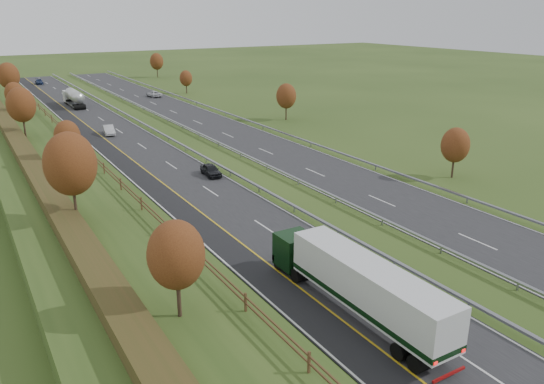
{
  "coord_description": "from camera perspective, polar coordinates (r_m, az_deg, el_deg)",
  "views": [
    {
      "loc": [
        -21.09,
        -15.59,
        18.66
      ],
      "look_at": [
        3.64,
        25.82,
        2.2
      ],
      "focal_mm": 35.0,
      "sensor_mm": 36.0,
      "label": 1
    }
  ],
  "objects": [
    {
      "name": "ground",
      "position": [
        78.6,
        -8.23,
        4.91
      ],
      "size": [
        400.0,
        400.0,
        0.0
      ],
      "primitive_type": "plane",
      "color": "#2E4518",
      "rests_on": "ground"
    },
    {
      "name": "near_carriageway",
      "position": [
        80.66,
        -14.89,
        4.84
      ],
      "size": [
        10.5,
        200.0,
        0.04
      ],
      "primitive_type": "cube",
      "color": "black",
      "rests_on": "ground"
    },
    {
      "name": "far_carriageway",
      "position": [
        86.45,
        -4.32,
        6.34
      ],
      "size": [
        10.5,
        200.0,
        0.04
      ],
      "primitive_type": "cube",
      "color": "black",
      "rests_on": "ground"
    },
    {
      "name": "hard_shoulder",
      "position": [
        79.76,
        -17.46,
        4.45
      ],
      "size": [
        3.0,
        200.0,
        0.04
      ],
      "primitive_type": "cube",
      "color": "black",
      "rests_on": "ground"
    },
    {
      "name": "lane_markings",
      "position": [
        82.45,
        -10.59,
        5.47
      ],
      "size": [
        26.75,
        200.0,
        0.01
      ],
      "color": "silver",
      "rests_on": "near_carriageway"
    },
    {
      "name": "embankment_left",
      "position": [
        78.05,
        -24.12,
        4.1
      ],
      "size": [
        12.0,
        200.0,
        2.0
      ],
      "primitive_type": "cube",
      "color": "#2E4518",
      "rests_on": "ground"
    },
    {
      "name": "hedge_left",
      "position": [
        77.53,
        -25.73,
        4.97
      ],
      "size": [
        2.2,
        180.0,
        1.1
      ],
      "primitive_type": "cube",
      "color": "#383817",
      "rests_on": "embankment_left"
    },
    {
      "name": "fence_left",
      "position": [
        77.87,
        -20.97,
        5.79
      ],
      "size": [
        0.12,
        189.06,
        1.2
      ],
      "color": "#422B19",
      "rests_on": "embankment_left"
    },
    {
      "name": "median_barrier_near",
      "position": [
        82.2,
        -11.11,
        5.81
      ],
      "size": [
        0.32,
        200.0,
        0.71
      ],
      "color": "gray",
      "rests_on": "ground"
    },
    {
      "name": "median_barrier_far",
      "position": [
        84.0,
        -7.83,
        6.26
      ],
      "size": [
        0.32,
        200.0,
        0.71
      ],
      "color": "gray",
      "rests_on": "ground"
    },
    {
      "name": "outer_barrier_far",
      "position": [
        89.01,
        -0.97,
        7.14
      ],
      "size": [
        0.32,
        200.0,
        0.71
      ],
      "color": "gray",
      "rests_on": "ground"
    },
    {
      "name": "trees_left",
      "position": [
        73.75,
        -24.04,
        7.63
      ],
      "size": [
        6.64,
        164.3,
        7.66
      ],
      "color": "#2D2116",
      "rests_on": "embankment_left"
    },
    {
      "name": "trees_far",
      "position": [
        117.39,
        -5.01,
        11.72
      ],
      "size": [
        8.45,
        118.6,
        7.12
      ],
      "color": "#2D2116",
      "rests_on": "ground"
    },
    {
      "name": "box_lorry",
      "position": [
        34.55,
        9.11,
        -9.62
      ],
      "size": [
        2.58,
        16.28,
        4.06
      ],
      "color": "black",
      "rests_on": "near_carriageway"
    },
    {
      "name": "road_tanker",
      "position": [
        118.53,
        -20.55,
        9.52
      ],
      "size": [
        2.4,
        11.22,
        3.46
      ],
      "color": "silver",
      "rests_on": "near_carriageway"
    },
    {
      "name": "car_dark_near",
      "position": [
        63.7,
        -6.59,
        2.37
      ],
      "size": [
        1.92,
        4.16,
        1.38
      ],
      "primitive_type": "imported",
      "rotation": [
        0.0,
        0.0,
        -0.07
      ],
      "color": "black",
      "rests_on": "near_carriageway"
    },
    {
      "name": "car_silver_mid",
      "position": [
        88.94,
        -17.16,
        6.4
      ],
      "size": [
        2.06,
        4.56,
        1.45
      ],
      "primitive_type": "imported",
      "rotation": [
        0.0,
        0.0,
        -0.12
      ],
      "color": "#B5B6BA",
      "rests_on": "near_carriageway"
    },
    {
      "name": "car_small_far",
      "position": [
        159.21,
        -23.76,
        10.81
      ],
      "size": [
        2.12,
        4.6,
        1.3
      ],
      "primitive_type": "imported",
      "rotation": [
        0.0,
        0.0,
        -0.07
      ],
      "color": "#152242",
      "rests_on": "near_carriageway"
    },
    {
      "name": "car_oncoming",
      "position": [
        126.84,
        -12.6,
        10.26
      ],
      "size": [
        2.61,
        4.98,
        1.34
      ],
      "primitive_type": "imported",
      "rotation": [
        0.0,
        0.0,
        3.22
      ],
      "color": "silver",
      "rests_on": "far_carriageway"
    }
  ]
}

